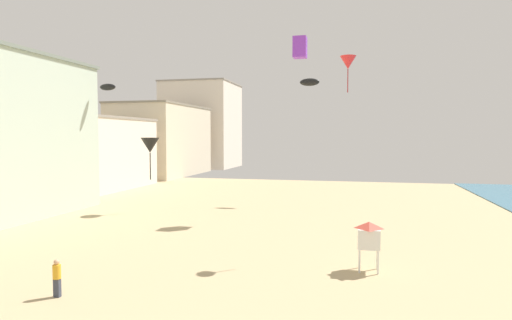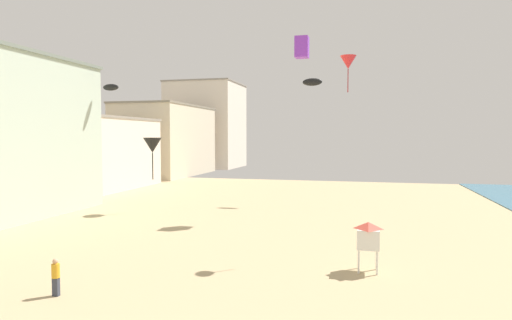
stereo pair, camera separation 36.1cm
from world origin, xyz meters
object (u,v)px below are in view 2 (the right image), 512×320
(kite_red_delta, at_px, (348,62))
(kite_black_delta, at_px, (152,145))
(kite_black_parafoil, at_px, (312,82))
(kite_purple_box, at_px, (302,47))
(kite_flyer, at_px, (56,275))
(kite_black_parafoil_2, at_px, (111,87))
(lifeguard_stand, at_px, (368,236))

(kite_red_delta, relative_size, kite_black_delta, 0.55)
(kite_black_parafoil, height_order, kite_purple_box, kite_purple_box)
(kite_flyer, height_order, kite_black_delta, kite_black_delta)
(kite_flyer, distance_m, kite_black_parafoil_2, 26.98)
(kite_flyer, relative_size, kite_red_delta, 0.78)
(kite_black_parafoil_2, bearing_deg, kite_black_parafoil, 22.67)
(kite_black_parafoil_2, distance_m, kite_black_delta, 7.96)
(kite_flyer, distance_m, kite_purple_box, 26.13)
(lifeguard_stand, xyz_separation_m, kite_red_delta, (-1.23, 3.44, 9.34))
(kite_black_parafoil, relative_size, kite_black_delta, 0.53)
(kite_flyer, xyz_separation_m, kite_purple_box, (7.59, 21.06, 13.49))
(kite_flyer, distance_m, kite_black_delta, 21.66)
(kite_black_delta, height_order, kite_purple_box, kite_purple_box)
(kite_flyer, bearing_deg, kite_red_delta, 2.21)
(lifeguard_stand, relative_size, kite_purple_box, 1.45)
(kite_black_parafoil_2, relative_size, kite_black_delta, 0.44)
(kite_black_parafoil_2, distance_m, kite_purple_box, 19.10)
(kite_black_delta, bearing_deg, lifeguard_stand, -35.17)
(kite_black_parafoil, distance_m, kite_red_delta, 20.16)
(kite_red_delta, height_order, kite_black_delta, kite_red_delta)
(lifeguard_stand, height_order, kite_black_parafoil_2, kite_black_parafoil_2)
(kite_purple_box, bearing_deg, lifeguard_stand, -68.96)
(kite_black_parafoil, relative_size, kite_black_parafoil_2, 1.21)
(kite_black_delta, bearing_deg, kite_black_parafoil_2, 161.05)
(kite_black_parafoil, height_order, kite_black_parafoil_2, kite_black_parafoil)
(kite_red_delta, bearing_deg, lifeguard_stand, -70.35)
(kite_black_parafoil_2, relative_size, kite_purple_box, 0.96)
(kite_black_parafoil, bearing_deg, kite_black_parafoil_2, -157.33)
(kite_red_delta, bearing_deg, kite_black_delta, 150.75)
(kite_purple_box, bearing_deg, kite_black_delta, -176.30)
(kite_black_parafoil, bearing_deg, kite_black_delta, -144.17)
(kite_black_parafoil, height_order, kite_red_delta, kite_black_parafoil)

